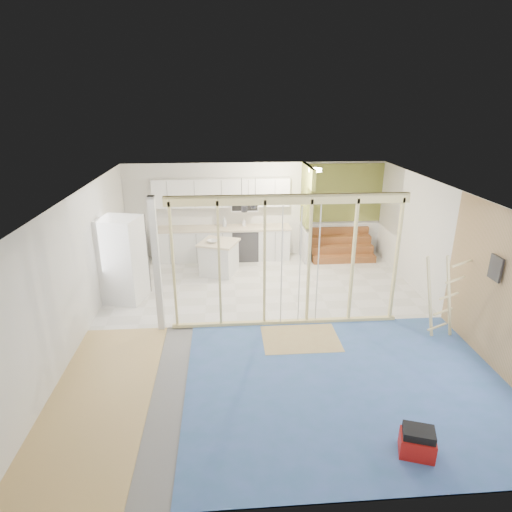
{
  "coord_description": "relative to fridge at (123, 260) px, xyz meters",
  "views": [
    {
      "loc": [
        -0.84,
        -7.38,
        4.17
      ],
      "look_at": [
        -0.23,
        0.6,
        1.22
      ],
      "focal_mm": 30.0,
      "sensor_mm": 36.0,
      "label": 1
    }
  ],
  "objects": [
    {
      "name": "room",
      "position": [
        3.04,
        -1.36,
        0.37
      ],
      "size": [
        7.01,
        8.01,
        2.61
      ],
      "color": "slate",
      "rests_on": "ground"
    },
    {
      "name": "floor_overlays",
      "position": [
        3.11,
        -1.29,
        -0.92
      ],
      "size": [
        7.0,
        8.0,
        0.03
      ],
      "color": "silver",
      "rests_on": "room"
    },
    {
      "name": "stud_frame",
      "position": [
        2.82,
        -1.36,
        0.64
      ],
      "size": [
        4.66,
        0.14,
        2.6
      ],
      "color": "#E6D88C",
      "rests_on": "room"
    },
    {
      "name": "base_cabinets",
      "position": [
        1.43,
        2.01,
        -0.46
      ],
      "size": [
        4.45,
        2.24,
        0.93
      ],
      "color": "white",
      "rests_on": "room"
    },
    {
      "name": "upper_cabinets",
      "position": [
        2.2,
        2.46,
        0.89
      ],
      "size": [
        3.6,
        0.41,
        0.85
      ],
      "color": "white",
      "rests_on": "room"
    },
    {
      "name": "green_partition",
      "position": [
        5.08,
        2.3,
        0.01
      ],
      "size": [
        2.25,
        1.51,
        2.6
      ],
      "color": "olive",
      "rests_on": "room"
    },
    {
      "name": "pot_rack",
      "position": [
        2.73,
        0.54,
        1.07
      ],
      "size": [
        0.52,
        0.52,
        0.72
      ],
      "color": "black",
      "rests_on": "room"
    },
    {
      "name": "electrical_panel",
      "position": [
        6.47,
        -2.76,
        0.72
      ],
      "size": [
        0.04,
        0.3,
        0.4
      ],
      "primitive_type": "cube",
      "color": "#36363B",
      "rests_on": "room"
    },
    {
      "name": "ceiling_light",
      "position": [
        4.44,
        1.64,
        1.61
      ],
      "size": [
        0.32,
        0.32,
        0.08
      ],
      "primitive_type": "cylinder",
      "color": "#FFEABF",
      "rests_on": "room"
    },
    {
      "name": "fridge",
      "position": [
        0.0,
        0.0,
        0.0
      ],
      "size": [
        0.98,
        0.95,
        1.86
      ],
      "rotation": [
        0.0,
        0.0,
        -0.24
      ],
      "color": "white",
      "rests_on": "room"
    },
    {
      "name": "island",
      "position": [
        2.04,
        1.34,
        -0.51
      ],
      "size": [
        1.13,
        1.13,
        0.85
      ],
      "rotation": [
        0.0,
        0.0,
        -0.36
      ],
      "color": "silver",
      "rests_on": "room"
    },
    {
      "name": "bowl",
      "position": [
        1.89,
        1.27,
        -0.05
      ],
      "size": [
        0.33,
        0.33,
        0.06
      ],
      "primitive_type": "imported",
      "rotation": [
        0.0,
        0.0,
        -0.34
      ],
      "color": "beige",
      "rests_on": "island"
    },
    {
      "name": "soap_bottle_a",
      "position": [
        2.19,
        2.37,
        0.14
      ],
      "size": [
        0.14,
        0.15,
        0.29
      ],
      "primitive_type": "imported",
      "rotation": [
        0.0,
        0.0,
        0.37
      ],
      "color": "#A8ADBB",
      "rests_on": "base_cabinets"
    },
    {
      "name": "soap_bottle_b",
      "position": [
        2.72,
        2.45,
        0.09
      ],
      "size": [
        0.09,
        0.09,
        0.19
      ],
      "primitive_type": "imported",
      "rotation": [
        0.0,
        0.0,
        -0.06
      ],
      "color": "silver",
      "rests_on": "base_cabinets"
    },
    {
      "name": "toolbox",
      "position": [
        4.49,
        -4.76,
        -0.74
      ],
      "size": [
        0.49,
        0.43,
        0.39
      ],
      "rotation": [
        0.0,
        0.0,
        -0.33
      ],
      "color": "#A5130F",
      "rests_on": "room"
    },
    {
      "name": "ladder",
      "position": [
        6.05,
        -2.07,
        -0.1
      ],
      "size": [
        0.87,
        0.12,
        1.62
      ],
      "rotation": [
        0.0,
        0.0,
        0.21
      ],
      "color": "#D1BF80",
      "rests_on": "room"
    }
  ]
}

